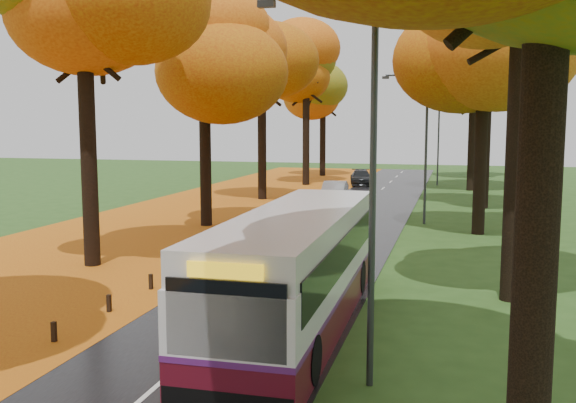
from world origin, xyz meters
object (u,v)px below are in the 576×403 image
at_px(streetlamp_mid, 421,136).
at_px(car_dark, 361,177).
at_px(car_white, 297,210).
at_px(bus, 298,265).
at_px(streetlamp_near, 361,158).
at_px(car_silver, 334,192).
at_px(streetlamp_far, 436,131).

height_order(streetlamp_mid, car_dark, streetlamp_mid).
bearing_deg(car_white, bus, -92.53).
distance_m(streetlamp_near, streetlamp_mid, 22.00).
relative_size(streetlamp_near, car_silver, 1.85).
relative_size(streetlamp_mid, streetlamp_far, 1.00).
distance_m(bus, car_silver, 26.38).
bearing_deg(streetlamp_far, streetlamp_mid, -90.00).
relative_size(streetlamp_mid, car_silver, 1.85).
height_order(streetlamp_mid, streetlamp_far, same).
bearing_deg(car_silver, streetlamp_mid, -54.89).
height_order(streetlamp_mid, car_silver, streetlamp_mid).
relative_size(streetlamp_mid, car_white, 1.84).
xyz_separation_m(streetlamp_near, bus, (-2.16, 3.51, -3.09)).
height_order(car_white, car_dark, car_white).
distance_m(car_white, car_dark, 22.34).
relative_size(streetlamp_near, bus, 0.69).
bearing_deg(car_silver, bus, -85.05).
bearing_deg(car_silver, car_white, -94.92).
distance_m(streetlamp_far, car_white, 25.06).
bearing_deg(car_silver, streetlamp_far, 63.54).
height_order(streetlamp_near, car_silver, streetlamp_near).
xyz_separation_m(streetlamp_far, car_dark, (-6.14, -1.59, -4.03)).
bearing_deg(car_dark, car_silver, -100.50).
bearing_deg(streetlamp_near, car_silver, 101.61).
bearing_deg(car_white, streetlamp_near, -89.14).
bearing_deg(streetlamp_mid, bus, -96.66).
bearing_deg(streetlamp_near, bus, 121.63).
relative_size(streetlamp_near, streetlamp_mid, 1.00).
bearing_deg(bus, car_silver, 97.82).
bearing_deg(streetlamp_far, bus, -93.05).
bearing_deg(bus, streetlamp_near, -59.10).
height_order(streetlamp_far, car_dark, streetlamp_far).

